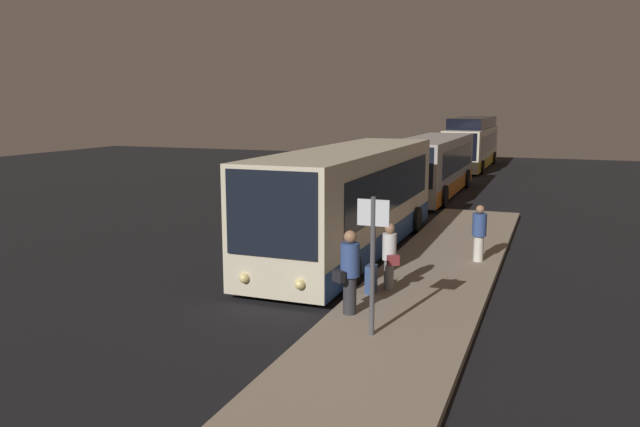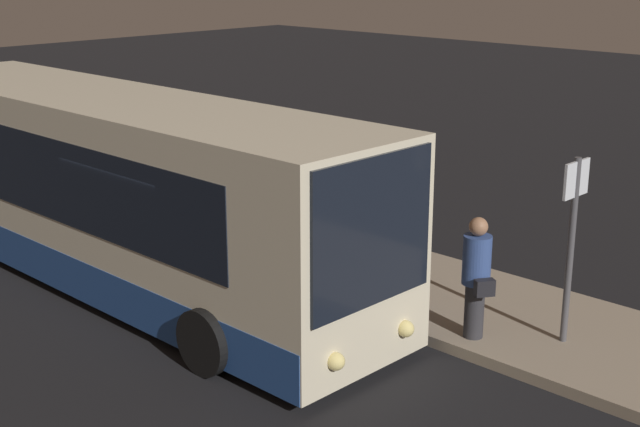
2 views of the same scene
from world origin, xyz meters
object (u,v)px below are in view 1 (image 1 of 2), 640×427
at_px(bus_second, 433,167).
at_px(sign_post, 373,250).
at_px(bus_lead, 352,201).
at_px(suitcase, 371,279).
at_px(bus_third, 472,145).
at_px(passenger_waiting, 390,254).
at_px(passenger_with_bags, 349,269).
at_px(passenger_boarding, 479,231).

xyz_separation_m(bus_second, sign_post, (20.43, 2.76, 0.41)).
height_order(bus_lead, suitcase, bus_lead).
height_order(bus_second, sign_post, bus_second).
bearing_deg(bus_third, suitcase, 3.46).
relative_size(bus_third, passenger_waiting, 7.39).
relative_size(bus_third, sign_post, 4.43).
bearing_deg(sign_post, passenger_with_bags, -141.76).
xyz_separation_m(passenger_with_bags, suitcase, (-1.62, 0.01, -0.64)).
height_order(passenger_boarding, sign_post, sign_post).
xyz_separation_m(bus_second, bus_third, (-14.90, 0.00, 0.18)).
height_order(bus_second, passenger_waiting, bus_second).
xyz_separation_m(bus_third, passenger_boarding, (28.67, 3.98, -0.60)).
xyz_separation_m(passenger_waiting, sign_post, (3.03, 0.45, 0.81)).
bearing_deg(bus_lead, sign_post, 21.09).
distance_m(passenger_waiting, passenger_with_bags, 2.05).
bearing_deg(passenger_waiting, sign_post, 63.44).
bearing_deg(passenger_waiting, suitcase, 15.38).
bearing_deg(suitcase, sign_post, 16.63).
xyz_separation_m(bus_third, suitcase, (32.70, 1.98, -1.13)).
relative_size(bus_lead, sign_post, 4.31).
relative_size(passenger_waiting, sign_post, 0.60).
bearing_deg(passenger_boarding, bus_third, -96.68).
bearing_deg(sign_post, bus_lead, -158.91).
distance_m(suitcase, sign_post, 3.06).
bearing_deg(passenger_waiting, bus_lead, -95.77).
relative_size(bus_lead, passenger_waiting, 7.19).
relative_size(bus_third, suitcase, 13.19).
distance_m(bus_lead, passenger_waiting, 4.76).
distance_m(bus_lead, passenger_with_bags, 6.47).
bearing_deg(passenger_with_bags, bus_second, -52.19).
bearing_deg(passenger_waiting, passenger_boarding, -149.75).
bearing_deg(bus_third, bus_second, -0.00).
height_order(suitcase, sign_post, sign_post).
xyz_separation_m(suitcase, sign_post, (2.63, 0.79, 1.36)).
height_order(bus_third, passenger_with_bags, bus_third).
relative_size(bus_second, passenger_with_bags, 6.23).
distance_m(bus_second, passenger_with_bags, 19.52).
xyz_separation_m(bus_second, passenger_with_bags, (19.42, 1.96, -0.31)).
bearing_deg(suitcase, bus_second, -173.67).
bearing_deg(suitcase, passenger_waiting, 140.40).
distance_m(bus_lead, passenger_boarding, 4.06).
bearing_deg(passenger_boarding, suitcase, 48.96).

